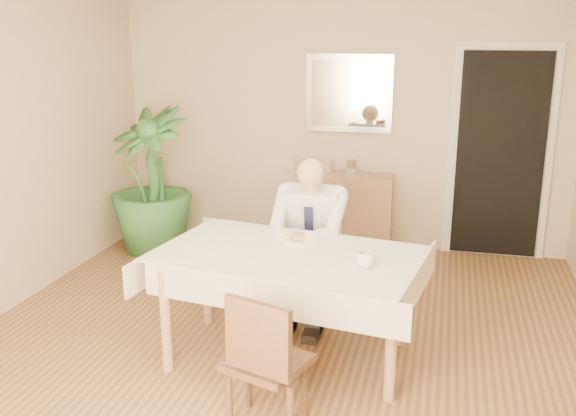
% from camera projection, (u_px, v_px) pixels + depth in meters
% --- Properties ---
extents(room, '(5.00, 5.02, 2.60)m').
position_uv_depth(room, '(275.00, 170.00, 4.08)').
color(room, brown).
rests_on(room, ground).
extents(window, '(1.34, 0.04, 1.44)m').
position_uv_depth(window, '(34.00, 303.00, 1.73)').
color(window, white).
rests_on(window, room).
extents(doorway, '(0.96, 0.07, 2.10)m').
position_uv_depth(doorway, '(500.00, 156.00, 6.10)').
color(doorway, white).
rests_on(doorway, ground).
extents(mirror, '(0.86, 0.04, 0.76)m').
position_uv_depth(mirror, '(349.00, 93.00, 6.30)').
color(mirror, silver).
rests_on(mirror, room).
extents(dining_table, '(1.87, 1.27, 0.75)m').
position_uv_depth(dining_table, '(288.00, 265.00, 4.21)').
color(dining_table, '#A57650').
rests_on(dining_table, ground).
extents(chair_far, '(0.44, 0.44, 0.84)m').
position_uv_depth(chair_far, '(315.00, 250.00, 5.08)').
color(chair_far, '#3D2415').
rests_on(chair_far, ground).
extents(chair_near, '(0.50, 0.51, 0.84)m').
position_uv_depth(chair_near, '(264.00, 359.00, 3.42)').
color(chair_near, '#3D2415').
rests_on(chair_near, ground).
extents(seated_man, '(0.48, 0.72, 1.24)m').
position_uv_depth(seated_man, '(308.00, 234.00, 4.76)').
color(seated_man, white).
rests_on(seated_man, ground).
extents(plate, '(0.26, 0.26, 0.02)m').
position_uv_depth(plate, '(300.00, 240.00, 4.41)').
color(plate, white).
rests_on(plate, dining_table).
extents(food, '(0.14, 0.14, 0.06)m').
position_uv_depth(food, '(300.00, 237.00, 4.41)').
color(food, olive).
rests_on(food, dining_table).
extents(knife, '(0.01, 0.13, 0.01)m').
position_uv_depth(knife, '(304.00, 241.00, 4.34)').
color(knife, silver).
rests_on(knife, dining_table).
extents(fork, '(0.01, 0.13, 0.01)m').
position_uv_depth(fork, '(292.00, 240.00, 4.36)').
color(fork, silver).
rests_on(fork, dining_table).
extents(coffee_mug, '(0.15, 0.15, 0.09)m').
position_uv_depth(coffee_mug, '(366.00, 259.00, 3.93)').
color(coffee_mug, white).
rests_on(coffee_mug, dining_table).
extents(sideboard, '(0.97, 0.38, 0.77)m').
position_uv_depth(sideboard, '(343.00, 212.00, 6.47)').
color(sideboard, '#A57650').
rests_on(sideboard, ground).
extents(photo_frame_left, '(0.10, 0.02, 0.14)m').
position_uv_depth(photo_frame_left, '(300.00, 164.00, 6.52)').
color(photo_frame_left, silver).
rests_on(photo_frame_left, sideboard).
extents(photo_frame_center, '(0.10, 0.02, 0.14)m').
position_uv_depth(photo_frame_center, '(326.00, 165.00, 6.47)').
color(photo_frame_center, silver).
rests_on(photo_frame_center, sideboard).
extents(photo_frame_right, '(0.10, 0.02, 0.14)m').
position_uv_depth(photo_frame_right, '(351.00, 167.00, 6.40)').
color(photo_frame_right, silver).
rests_on(photo_frame_right, sideboard).
extents(potted_palm, '(1.06, 1.06, 1.44)m').
position_uv_depth(potted_palm, '(151.00, 181.00, 6.33)').
color(potted_palm, '#285C25').
rests_on(potted_palm, ground).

